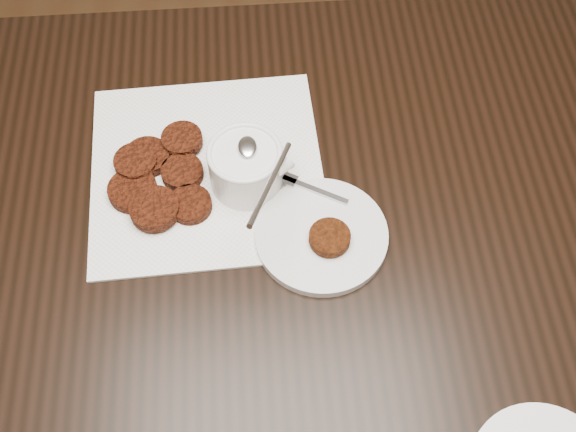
% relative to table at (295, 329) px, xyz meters
% --- Properties ---
extents(table, '(1.38, 0.89, 0.75)m').
position_rel_table_xyz_m(table, '(0.00, 0.00, 0.00)').
color(table, black).
rests_on(table, floor).
extents(napkin, '(0.35, 0.35, 0.00)m').
position_rel_table_xyz_m(napkin, '(-0.12, 0.10, 0.38)').
color(napkin, white).
rests_on(napkin, table).
extents(sauce_ramekin, '(0.14, 0.14, 0.14)m').
position_rel_table_xyz_m(sauce_ramekin, '(-0.07, 0.07, 0.45)').
color(sauce_ramekin, white).
rests_on(sauce_ramekin, napkin).
extents(patty_cluster, '(0.27, 0.27, 0.02)m').
position_rel_table_xyz_m(patty_cluster, '(-0.20, 0.08, 0.39)').
color(patty_cluster, '#571D0B').
rests_on(patty_cluster, napkin).
extents(plate_with_patty, '(0.25, 0.25, 0.03)m').
position_rel_table_xyz_m(plate_with_patty, '(0.03, -0.03, 0.39)').
color(plate_with_patty, silver).
rests_on(plate_with_patty, table).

